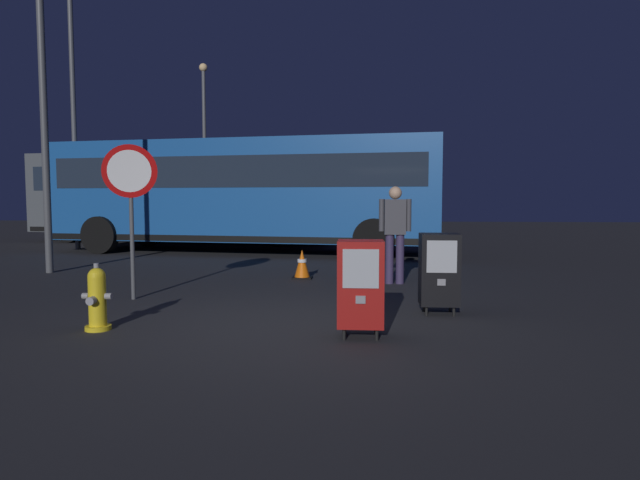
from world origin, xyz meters
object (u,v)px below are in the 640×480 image
object	(u,v)px
pedestrian	(395,229)
street_light_near_left	(41,27)
fire_hydrant	(97,299)
newspaper_box_secondary	(439,269)
street_light_far_left	(204,136)
traffic_cone	(302,264)
bus_near	(246,190)
stop_sign	(130,189)
street_light_near_right	(73,90)
bus_far	(186,192)
newspaper_box_primary	(361,283)

from	to	relation	value
pedestrian	street_light_near_left	distance (m)	7.78
fire_hydrant	newspaper_box_secondary	bearing A→B (deg)	16.23
street_light_far_left	pedestrian	bearing A→B (deg)	-60.26
traffic_cone	bus_near	world-z (taller)	bus_near
newspaper_box_secondary	traffic_cone	xyz separation A→B (m)	(-2.05, 2.95, -0.31)
fire_hydrant	stop_sign	xyz separation A→B (m)	(-0.38, 1.83, 1.25)
newspaper_box_secondary	street_light_near_left	distance (m)	8.93
traffic_cone	street_light_near_right	size ratio (longest dim) A/B	0.07
newspaper_box_secondary	street_light_far_left	size ratio (longest dim) A/B	0.15
pedestrian	traffic_cone	bearing A→B (deg)	163.17
pedestrian	street_light_far_left	distance (m)	13.65
street_light_near_right	street_light_far_left	world-z (taller)	street_light_near_right
bus_near	street_light_near_right	distance (m)	5.84
pedestrian	fire_hydrant	bearing A→B (deg)	-134.30
bus_near	street_light_near_left	xyz separation A→B (m)	(-3.01, -4.47, 3.04)
bus_far	street_light_near_right	bearing A→B (deg)	-118.42
pedestrian	bus_far	world-z (taller)	bus_far
fire_hydrant	pedestrian	size ratio (longest dim) A/B	0.45
street_light_near_right	bus_far	bearing A→B (deg)	53.72
pedestrian	bus_near	size ratio (longest dim) A/B	0.16
newspaper_box_secondary	bus_far	world-z (taller)	bus_far
newspaper_box_primary	bus_far	world-z (taller)	bus_far
pedestrian	newspaper_box_secondary	bearing A→B (deg)	-80.88
bus_near	bus_far	world-z (taller)	same
newspaper_box_primary	pedestrian	world-z (taller)	pedestrian
newspaper_box_primary	bus_far	distance (m)	13.99
stop_sign	bus_near	size ratio (longest dim) A/B	0.21
bus_near	bus_far	distance (m)	4.51
newspaper_box_primary	newspaper_box_secondary	distance (m)	1.58
fire_hydrant	street_light_near_right	size ratio (longest dim) A/B	0.09
bus_near	street_light_near_left	size ratio (longest dim) A/B	1.29
fire_hydrant	street_light_near_right	xyz separation A→B (m)	(-5.28, 9.46, 4.23)
newspaper_box_primary	fire_hydrant	bearing A→B (deg)	178.06
newspaper_box_primary	bus_near	distance (m)	9.68
stop_sign	street_light_near_left	distance (m)	5.03
street_light_near_left	street_light_far_left	xyz separation A→B (m)	(0.11, 10.64, -0.86)
street_light_far_left	newspaper_box_primary	bearing A→B (deg)	-68.49
pedestrian	traffic_cone	xyz separation A→B (m)	(-1.65, 0.50, -0.69)
bus_far	newspaper_box_secondary	bearing A→B (deg)	-50.79
traffic_cone	street_light_near_left	bearing A→B (deg)	175.08
fire_hydrant	bus_far	size ratio (longest dim) A/B	0.07
stop_sign	street_light_near_left	xyz separation A→B (m)	(-2.85, 2.69, 3.15)
traffic_cone	street_light_far_left	xyz separation A→B (m)	(-4.96, 11.07, 3.63)
pedestrian	bus_near	bearing A→B (deg)	124.48
street_light_far_left	street_light_near_left	bearing A→B (deg)	-90.62
bus_near	street_light_far_left	bearing A→B (deg)	123.37
traffic_cone	stop_sign	bearing A→B (deg)	-134.66
newspaper_box_secondary	bus_far	xyz separation A→B (m)	(-6.93, 11.38, 1.14)
pedestrian	street_light_near_left	bearing A→B (deg)	172.08
fire_hydrant	newspaper_box_secondary	distance (m)	4.06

